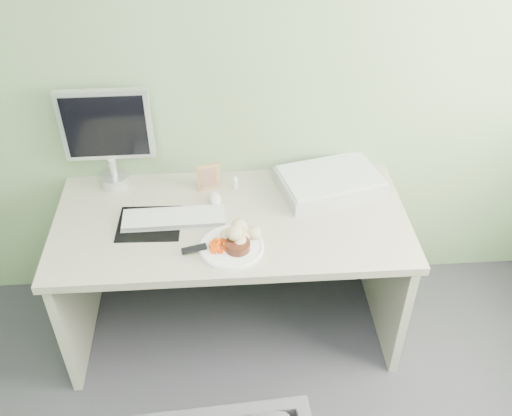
{
  "coord_description": "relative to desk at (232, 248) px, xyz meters",
  "views": [
    {
      "loc": [
        -0.02,
        -0.36,
        2.37
      ],
      "look_at": [
        0.1,
        1.5,
        0.88
      ],
      "focal_mm": 40.0,
      "sensor_mm": 36.0,
      "label": 1
    }
  ],
  "objects": [
    {
      "name": "plate",
      "position": [
        -0.01,
        -0.2,
        0.19
      ],
      "size": [
        0.28,
        0.28,
        0.01
      ],
      "primitive_type": "cylinder",
      "color": "white",
      "rests_on": "desk"
    },
    {
      "name": "potato_pile",
      "position": [
        0.03,
        -0.14,
        0.23
      ],
      "size": [
        0.14,
        0.11,
        0.07
      ],
      "primitive_type": "ellipsoid",
      "rotation": [
        0.0,
        0.0,
        0.1
      ],
      "color": "tan",
      "rests_on": "plate"
    },
    {
      "name": "monitor",
      "position": [
        -0.55,
        0.31,
        0.46
      ],
      "size": [
        0.41,
        0.13,
        0.5
      ],
      "rotation": [
        0.0,
        0.0,
        0.01
      ],
      "color": "silver",
      "rests_on": "desk"
    },
    {
      "name": "mousepad",
      "position": [
        -0.37,
        -0.01,
        0.19
      ],
      "size": [
        0.29,
        0.26,
        0.0
      ],
      "primitive_type": "cube",
      "rotation": [
        0.0,
        0.0,
        -0.03
      ],
      "color": "black",
      "rests_on": "desk"
    },
    {
      "name": "desk",
      "position": [
        0.0,
        0.0,
        0.0
      ],
      "size": [
        1.6,
        0.75,
        0.73
      ],
      "color": "#BDB19E",
      "rests_on": "floor"
    },
    {
      "name": "scanner",
      "position": [
        0.48,
        0.2,
        0.22
      ],
      "size": [
        0.53,
        0.42,
        0.07
      ],
      "primitive_type": "cube",
      "rotation": [
        0.0,
        0.0,
        0.24
      ],
      "color": "#B4B7BB",
      "rests_on": "desk"
    },
    {
      "name": "wall_back",
      "position": [
        0.0,
        0.38,
        0.8
      ],
      "size": [
        3.5,
        0.0,
        3.5
      ],
      "primitive_type": "plane",
      "rotation": [
        1.57,
        0.0,
        0.0
      ],
      "color": "gray",
      "rests_on": "floor"
    },
    {
      "name": "steak_knife",
      "position": [
        -0.12,
        -0.21,
        0.21
      ],
      "size": [
        0.27,
        0.1,
        0.02
      ],
      "rotation": [
        0.0,
        0.0,
        0.27
      ],
      "color": "silver",
      "rests_on": "plate"
    },
    {
      "name": "steak",
      "position": [
        0.02,
        -0.22,
        0.21
      ],
      "size": [
        0.12,
        0.12,
        0.03
      ],
      "primitive_type": "cylinder",
      "rotation": [
        0.0,
        0.0,
        0.13
      ],
      "color": "black",
      "rests_on": "plate"
    },
    {
      "name": "computer_mouse",
      "position": [
        -0.07,
        0.13,
        0.2
      ],
      "size": [
        0.07,
        0.11,
        0.04
      ],
      "primitive_type": "ellipsoid",
      "rotation": [
        0.0,
        0.0,
        0.17
      ],
      "color": "white",
      "rests_on": "desk"
    },
    {
      "name": "carrot_heap",
      "position": [
        -0.06,
        -0.21,
        0.22
      ],
      "size": [
        0.08,
        0.07,
        0.05
      ],
      "primitive_type": "cube",
      "rotation": [
        0.0,
        0.0,
        0.12
      ],
      "color": "#F94505",
      "rests_on": "plate"
    },
    {
      "name": "eyedrop_bottle",
      "position": [
        0.03,
        0.23,
        0.22
      ],
      "size": [
        0.02,
        0.02,
        0.07
      ],
      "color": "white",
      "rests_on": "desk"
    },
    {
      "name": "keyboard",
      "position": [
        -0.26,
        0.0,
        0.2
      ],
      "size": [
        0.46,
        0.14,
        0.02
      ],
      "primitive_type": "cube",
      "rotation": [
        0.0,
        0.0,
        0.02
      ],
      "color": "white",
      "rests_on": "desk"
    },
    {
      "name": "photo_frame",
      "position": [
        -0.1,
        0.23,
        0.25
      ],
      "size": [
        0.11,
        0.04,
        0.14
      ],
      "primitive_type": "cube",
      "rotation": [
        0.0,
        0.0,
        0.27
      ],
      "color": "#A9734E",
      "rests_on": "desk"
    }
  ]
}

